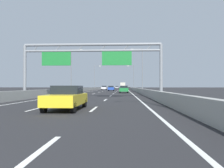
# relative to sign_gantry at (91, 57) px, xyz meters

# --- Properties ---
(ground_plane) EXTENTS (260.00, 260.00, 0.00)m
(ground_plane) POSITION_rel_sign_gantry_xyz_m (0.15, 75.66, -4.81)
(ground_plane) COLOR #262628
(lane_dash_left_1) EXTENTS (0.16, 3.00, 0.01)m
(lane_dash_left_1) POSITION_rel_sign_gantry_xyz_m (-1.65, -11.84, -4.80)
(lane_dash_left_1) COLOR white
(lane_dash_left_1) RESTS_ON ground_plane
(lane_dash_left_2) EXTENTS (0.16, 3.00, 0.01)m
(lane_dash_left_2) POSITION_rel_sign_gantry_xyz_m (-1.65, -2.84, -4.80)
(lane_dash_left_2) COLOR white
(lane_dash_left_2) RESTS_ON ground_plane
(lane_dash_left_3) EXTENTS (0.16, 3.00, 0.01)m
(lane_dash_left_3) POSITION_rel_sign_gantry_xyz_m (-1.65, 6.16, -4.80)
(lane_dash_left_3) COLOR white
(lane_dash_left_3) RESTS_ON ground_plane
(lane_dash_left_4) EXTENTS (0.16, 3.00, 0.01)m
(lane_dash_left_4) POSITION_rel_sign_gantry_xyz_m (-1.65, 15.16, -4.80)
(lane_dash_left_4) COLOR white
(lane_dash_left_4) RESTS_ON ground_plane
(lane_dash_left_5) EXTENTS (0.16, 3.00, 0.01)m
(lane_dash_left_5) POSITION_rel_sign_gantry_xyz_m (-1.65, 24.16, -4.80)
(lane_dash_left_5) COLOR white
(lane_dash_left_5) RESTS_ON ground_plane
(lane_dash_left_6) EXTENTS (0.16, 3.00, 0.01)m
(lane_dash_left_6) POSITION_rel_sign_gantry_xyz_m (-1.65, 33.16, -4.80)
(lane_dash_left_6) COLOR white
(lane_dash_left_6) RESTS_ON ground_plane
(lane_dash_left_7) EXTENTS (0.16, 3.00, 0.01)m
(lane_dash_left_7) POSITION_rel_sign_gantry_xyz_m (-1.65, 42.16, -4.80)
(lane_dash_left_7) COLOR white
(lane_dash_left_7) RESTS_ON ground_plane
(lane_dash_left_8) EXTENTS (0.16, 3.00, 0.01)m
(lane_dash_left_8) POSITION_rel_sign_gantry_xyz_m (-1.65, 51.16, -4.80)
(lane_dash_left_8) COLOR white
(lane_dash_left_8) RESTS_ON ground_plane
(lane_dash_left_9) EXTENTS (0.16, 3.00, 0.01)m
(lane_dash_left_9) POSITION_rel_sign_gantry_xyz_m (-1.65, 60.16, -4.80)
(lane_dash_left_9) COLOR white
(lane_dash_left_9) RESTS_ON ground_plane
(lane_dash_left_10) EXTENTS (0.16, 3.00, 0.01)m
(lane_dash_left_10) POSITION_rel_sign_gantry_xyz_m (-1.65, 69.16, -4.80)
(lane_dash_left_10) COLOR white
(lane_dash_left_10) RESTS_ON ground_plane
(lane_dash_left_11) EXTENTS (0.16, 3.00, 0.01)m
(lane_dash_left_11) POSITION_rel_sign_gantry_xyz_m (-1.65, 78.16, -4.80)
(lane_dash_left_11) COLOR white
(lane_dash_left_11) RESTS_ON ground_plane
(lane_dash_left_12) EXTENTS (0.16, 3.00, 0.01)m
(lane_dash_left_12) POSITION_rel_sign_gantry_xyz_m (-1.65, 87.16, -4.80)
(lane_dash_left_12) COLOR white
(lane_dash_left_12) RESTS_ON ground_plane
(lane_dash_left_13) EXTENTS (0.16, 3.00, 0.01)m
(lane_dash_left_13) POSITION_rel_sign_gantry_xyz_m (-1.65, 96.16, -4.80)
(lane_dash_left_13) COLOR white
(lane_dash_left_13) RESTS_ON ground_plane
(lane_dash_left_14) EXTENTS (0.16, 3.00, 0.01)m
(lane_dash_left_14) POSITION_rel_sign_gantry_xyz_m (-1.65, 105.16, -4.80)
(lane_dash_left_14) COLOR white
(lane_dash_left_14) RESTS_ON ground_plane
(lane_dash_left_15) EXTENTS (0.16, 3.00, 0.01)m
(lane_dash_left_15) POSITION_rel_sign_gantry_xyz_m (-1.65, 114.16, -4.80)
(lane_dash_left_15) COLOR white
(lane_dash_left_15) RESTS_ON ground_plane
(lane_dash_left_16) EXTENTS (0.16, 3.00, 0.01)m
(lane_dash_left_16) POSITION_rel_sign_gantry_xyz_m (-1.65, 123.16, -4.80)
(lane_dash_left_16) COLOR white
(lane_dash_left_16) RESTS_ON ground_plane
(lane_dash_left_17) EXTENTS (0.16, 3.00, 0.01)m
(lane_dash_left_17) POSITION_rel_sign_gantry_xyz_m (-1.65, 132.16, -4.80)
(lane_dash_left_17) COLOR white
(lane_dash_left_17) RESTS_ON ground_plane
(lane_dash_right_0) EXTENTS (0.16, 3.00, 0.01)m
(lane_dash_right_0) POSITION_rel_sign_gantry_xyz_m (1.95, -20.84, -4.80)
(lane_dash_right_0) COLOR white
(lane_dash_right_0) RESTS_ON ground_plane
(lane_dash_right_1) EXTENTS (0.16, 3.00, 0.01)m
(lane_dash_right_1) POSITION_rel_sign_gantry_xyz_m (1.95, -11.84, -4.80)
(lane_dash_right_1) COLOR white
(lane_dash_right_1) RESTS_ON ground_plane
(lane_dash_right_2) EXTENTS (0.16, 3.00, 0.01)m
(lane_dash_right_2) POSITION_rel_sign_gantry_xyz_m (1.95, -2.84, -4.80)
(lane_dash_right_2) COLOR white
(lane_dash_right_2) RESTS_ON ground_plane
(lane_dash_right_3) EXTENTS (0.16, 3.00, 0.01)m
(lane_dash_right_3) POSITION_rel_sign_gantry_xyz_m (1.95, 6.16, -4.80)
(lane_dash_right_3) COLOR white
(lane_dash_right_3) RESTS_ON ground_plane
(lane_dash_right_4) EXTENTS (0.16, 3.00, 0.01)m
(lane_dash_right_4) POSITION_rel_sign_gantry_xyz_m (1.95, 15.16, -4.80)
(lane_dash_right_4) COLOR white
(lane_dash_right_4) RESTS_ON ground_plane
(lane_dash_right_5) EXTENTS (0.16, 3.00, 0.01)m
(lane_dash_right_5) POSITION_rel_sign_gantry_xyz_m (1.95, 24.16, -4.80)
(lane_dash_right_5) COLOR white
(lane_dash_right_5) RESTS_ON ground_plane
(lane_dash_right_6) EXTENTS (0.16, 3.00, 0.01)m
(lane_dash_right_6) POSITION_rel_sign_gantry_xyz_m (1.95, 33.16, -4.80)
(lane_dash_right_6) COLOR white
(lane_dash_right_6) RESTS_ON ground_plane
(lane_dash_right_7) EXTENTS (0.16, 3.00, 0.01)m
(lane_dash_right_7) POSITION_rel_sign_gantry_xyz_m (1.95, 42.16, -4.80)
(lane_dash_right_7) COLOR white
(lane_dash_right_7) RESTS_ON ground_plane
(lane_dash_right_8) EXTENTS (0.16, 3.00, 0.01)m
(lane_dash_right_8) POSITION_rel_sign_gantry_xyz_m (1.95, 51.16, -4.80)
(lane_dash_right_8) COLOR white
(lane_dash_right_8) RESTS_ON ground_plane
(lane_dash_right_9) EXTENTS (0.16, 3.00, 0.01)m
(lane_dash_right_9) POSITION_rel_sign_gantry_xyz_m (1.95, 60.16, -4.80)
(lane_dash_right_9) COLOR white
(lane_dash_right_9) RESTS_ON ground_plane
(lane_dash_right_10) EXTENTS (0.16, 3.00, 0.01)m
(lane_dash_right_10) POSITION_rel_sign_gantry_xyz_m (1.95, 69.16, -4.80)
(lane_dash_right_10) COLOR white
(lane_dash_right_10) RESTS_ON ground_plane
(lane_dash_right_11) EXTENTS (0.16, 3.00, 0.01)m
(lane_dash_right_11) POSITION_rel_sign_gantry_xyz_m (1.95, 78.16, -4.80)
(lane_dash_right_11) COLOR white
(lane_dash_right_11) RESTS_ON ground_plane
(lane_dash_right_12) EXTENTS (0.16, 3.00, 0.01)m
(lane_dash_right_12) POSITION_rel_sign_gantry_xyz_m (1.95, 87.16, -4.80)
(lane_dash_right_12) COLOR white
(lane_dash_right_12) RESTS_ON ground_plane
(lane_dash_right_13) EXTENTS (0.16, 3.00, 0.01)m
(lane_dash_right_13) POSITION_rel_sign_gantry_xyz_m (1.95, 96.16, -4.80)
(lane_dash_right_13) COLOR white
(lane_dash_right_13) RESTS_ON ground_plane
(lane_dash_right_14) EXTENTS (0.16, 3.00, 0.01)m
(lane_dash_right_14) POSITION_rel_sign_gantry_xyz_m (1.95, 105.16, -4.80)
(lane_dash_right_14) COLOR white
(lane_dash_right_14) RESTS_ON ground_plane
(lane_dash_right_15) EXTENTS (0.16, 3.00, 0.01)m
(lane_dash_right_15) POSITION_rel_sign_gantry_xyz_m (1.95, 114.16, -4.80)
(lane_dash_right_15) COLOR white
(lane_dash_right_15) RESTS_ON ground_plane
(lane_dash_right_16) EXTENTS (0.16, 3.00, 0.01)m
(lane_dash_right_16) POSITION_rel_sign_gantry_xyz_m (1.95, 123.16, -4.80)
(lane_dash_right_16) COLOR white
(lane_dash_right_16) RESTS_ON ground_plane
(lane_dash_right_17) EXTENTS (0.16, 3.00, 0.01)m
(lane_dash_right_17) POSITION_rel_sign_gantry_xyz_m (1.95, 132.16, -4.80)
(lane_dash_right_17) COLOR white
(lane_dash_right_17) RESTS_ON ground_plane
(edge_line_left) EXTENTS (0.16, 176.00, 0.01)m
(edge_line_left) POSITION_rel_sign_gantry_xyz_m (-5.10, 63.66, -4.80)
(edge_line_left) COLOR white
(edge_line_left) RESTS_ON ground_plane
(edge_line_right) EXTENTS (0.16, 176.00, 0.01)m
(edge_line_right) POSITION_rel_sign_gantry_xyz_m (5.40, 63.66, -4.80)
(edge_line_right) COLOR white
(edge_line_right) RESTS_ON ground_plane
(barrier_left) EXTENTS (0.45, 220.00, 0.95)m
(barrier_left) POSITION_rel_sign_gantry_xyz_m (-6.75, 85.66, -4.34)
(barrier_left) COLOR #9E9E99
(barrier_left) RESTS_ON ground_plane
(barrier_right) EXTENTS (0.45, 220.00, 0.95)m
(barrier_right) POSITION_rel_sign_gantry_xyz_m (7.05, 85.66, -4.34)
(barrier_right) COLOR #9E9E99
(barrier_right) RESTS_ON ground_plane
(sign_gantry) EXTENTS (16.16, 0.36, 6.36)m
(sign_gantry) POSITION_rel_sign_gantry_xyz_m (0.00, 0.00, 0.00)
(sign_gantry) COLOR gray
(sign_gantry) RESTS_ON ground_plane
(streetlamp_left_mid) EXTENTS (2.58, 0.28, 9.50)m
(streetlamp_left_mid) POSITION_rel_sign_gantry_xyz_m (-7.32, 22.30, 0.59)
(streetlamp_left_mid) COLOR slate
(streetlamp_left_mid) RESTS_ON ground_plane
(streetlamp_right_mid) EXTENTS (2.58, 0.28, 9.50)m
(streetlamp_right_mid) POSITION_rel_sign_gantry_xyz_m (7.62, 22.30, 0.59)
(streetlamp_right_mid) COLOR slate
(streetlamp_right_mid) RESTS_ON ground_plane
(streetlamp_left_far) EXTENTS (2.58, 0.28, 9.50)m
(streetlamp_left_far) POSITION_rel_sign_gantry_xyz_m (-7.32, 61.40, 0.59)
(streetlamp_left_far) COLOR slate
(streetlamp_left_far) RESTS_ON ground_plane
(streetlamp_right_far) EXTENTS (2.58, 0.28, 9.50)m
(streetlamp_right_far) POSITION_rel_sign_gantry_xyz_m (7.62, 61.40, 0.59)
(streetlamp_right_far) COLOR slate
(streetlamp_right_far) RESTS_ON ground_plane
(white_car) EXTENTS (1.85, 4.34, 1.52)m
(white_car) POSITION_rel_sign_gantry_xyz_m (-3.50, 58.82, -4.03)
(white_car) COLOR silver
(white_car) RESTS_ON ground_plane
(yellow_car) EXTENTS (1.79, 4.46, 1.44)m
(yellow_car) POSITION_rel_sign_gantry_xyz_m (0.37, -12.25, -4.08)
(yellow_car) COLOR yellow
(yellow_car) RESTS_ON ground_plane
(silver_car) EXTENTS (1.80, 4.18, 1.44)m
(silver_car) POSITION_rel_sign_gantry_xyz_m (0.34, 95.96, -4.07)
(silver_car) COLOR #A8ADB2
(silver_car) RESTS_ON ground_plane
(green_car) EXTENTS (1.79, 4.47, 1.49)m
(green_car) POSITION_rel_sign_gantry_xyz_m (3.89, 20.91, -4.04)
(green_car) COLOR #1E7A38
(green_car) RESTS_ON ground_plane
(blue_car) EXTENTS (1.79, 4.16, 1.47)m
(blue_car) POSITION_rel_sign_gantry_xyz_m (0.17, 40.81, -4.05)
(blue_car) COLOR #2347AD
(blue_car) RESTS_ON ground_plane
(box_truck) EXTENTS (2.35, 7.93, 3.10)m
(box_truck) POSITION_rel_sign_gantry_xyz_m (3.56, 84.59, -3.11)
(box_truck) COLOR #B21E19
(box_truck) RESTS_ON ground_plane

